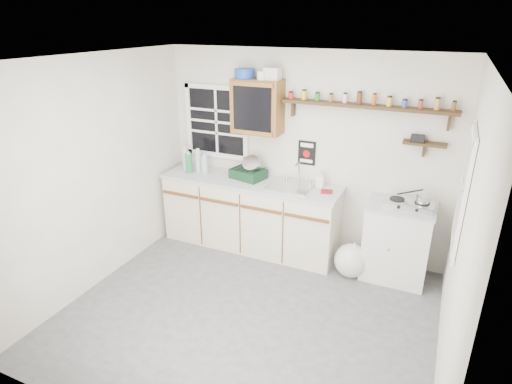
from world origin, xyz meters
TOP-DOWN VIEW (x-y plane):
  - room at (0.00, 0.00)m, footprint 3.64×3.24m
  - main_cabinet at (-0.58, 1.30)m, footprint 2.31×0.63m
  - right_cabinet at (1.25, 1.32)m, footprint 0.73×0.57m
  - sink at (-0.05, 1.30)m, footprint 0.52×0.44m
  - upper_cabinet at (-0.55, 1.44)m, footprint 0.60×0.32m
  - upper_cabinet_clutter at (-0.57, 1.44)m, footprint 0.57×0.24m
  - spice_shelf at (0.72, 1.51)m, footprint 1.91×0.18m
  - secondary_shelf at (1.36, 1.52)m, footprint 0.45×0.16m
  - warning_sign at (0.05, 1.59)m, footprint 0.22×0.02m
  - window_back at (-1.20, 1.59)m, footprint 0.93×0.03m
  - window_right at (1.79, 0.55)m, footprint 0.03×0.78m
  - water_bottles at (-1.41, 1.30)m, footprint 0.36×0.17m
  - dish_rack at (-0.63, 1.37)m, footprint 0.47×0.39m
  - soap_bottle at (0.28, 1.46)m, footprint 0.09×0.09m
  - rag at (0.40, 1.31)m, footprint 0.16×0.14m
  - hotplate at (1.32, 1.30)m, footprint 0.53×0.30m
  - saucepan at (1.44, 1.31)m, footprint 0.35×0.19m
  - trash_bag at (0.79, 1.13)m, footprint 0.41×0.37m

SIDE VIEW (x-z plane):
  - trash_bag at x=0.79m, z-range -0.03..0.43m
  - right_cabinet at x=1.25m, z-range 0.00..0.91m
  - main_cabinet at x=-0.58m, z-range 0.00..0.92m
  - rag at x=0.40m, z-range 0.92..0.94m
  - sink at x=-0.05m, z-range 0.79..1.08m
  - hotplate at x=1.32m, z-range 0.91..0.98m
  - dish_rack at x=-0.63m, z-range 0.87..1.17m
  - saucepan at x=1.44m, z-range 0.95..1.10m
  - soap_bottle at x=0.28m, z-range 0.92..1.12m
  - water_bottles at x=-1.41m, z-range 0.89..1.22m
  - room at x=0.00m, z-range -0.02..2.52m
  - warning_sign at x=0.05m, z-range 1.13..1.43m
  - window_right at x=1.79m, z-range 0.91..1.99m
  - window_back at x=-1.20m, z-range 1.06..2.04m
  - secondary_shelf at x=1.36m, z-range 1.46..1.69m
  - upper_cabinet at x=-0.55m, z-range 1.50..2.15m
  - spice_shelf at x=0.72m, z-range 1.76..2.10m
  - upper_cabinet_clutter at x=-0.57m, z-range 2.14..2.28m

